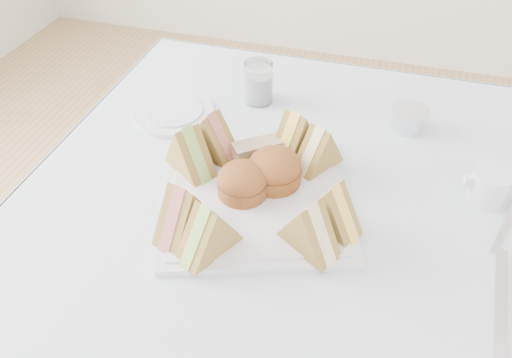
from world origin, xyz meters
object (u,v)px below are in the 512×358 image
(creamer_jug, at_px, (489,186))
(serving_plate, at_px, (256,198))
(table, at_px, (300,330))
(water_glass, at_px, (258,82))

(creamer_jug, bearing_deg, serving_plate, -177.82)
(table, height_order, creamer_jug, creamer_jug)
(table, height_order, water_glass, water_glass)
(table, height_order, serving_plate, serving_plate)
(table, xyz_separation_m, serving_plate, (-0.10, -0.01, 0.38))
(serving_plate, bearing_deg, table, -12.52)
(serving_plate, height_order, water_glass, water_glass)
(table, distance_m, water_glass, 0.54)
(water_glass, relative_size, creamer_jug, 1.41)
(table, xyz_separation_m, creamer_jug, (0.28, 0.11, 0.40))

